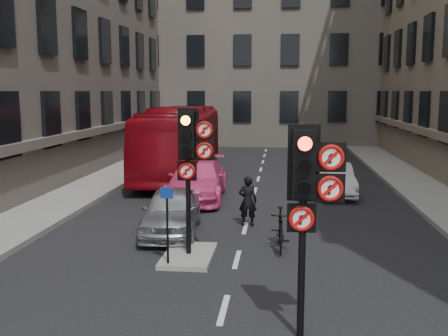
% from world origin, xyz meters
% --- Properties ---
extents(pavement_left, '(3.00, 50.00, 0.16)m').
position_xyz_m(pavement_left, '(-7.20, 12.00, 0.08)').
color(pavement_left, gray).
rests_on(pavement_left, ground).
extents(centre_island, '(1.20, 2.00, 0.12)m').
position_xyz_m(centre_island, '(-1.20, 5.00, 0.06)').
color(centre_island, gray).
rests_on(centre_island, ground).
extents(building_far, '(30.00, 14.00, 20.00)m').
position_xyz_m(building_far, '(0.00, 38.00, 10.00)').
color(building_far, '#685F58').
rests_on(building_far, ground).
extents(signal_near, '(0.91, 0.40, 3.58)m').
position_xyz_m(signal_near, '(1.49, 0.99, 2.58)').
color(signal_near, black).
rests_on(signal_near, ground).
extents(signal_far, '(0.91, 0.40, 3.58)m').
position_xyz_m(signal_far, '(-1.11, 4.99, 2.70)').
color(signal_far, black).
rests_on(signal_far, centre_island).
extents(car_silver, '(1.89, 3.98, 1.31)m').
position_xyz_m(car_silver, '(-2.10, 7.21, 0.66)').
color(car_silver, '#9D9FA4').
rests_on(car_silver, ground).
extents(car_white, '(1.45, 3.82, 1.24)m').
position_xyz_m(car_white, '(3.17, 13.52, 0.62)').
color(car_white, silver).
rests_on(car_white, ground).
extents(car_pink, '(2.30, 5.17, 1.47)m').
position_xyz_m(car_pink, '(-2.12, 12.16, 0.74)').
color(car_pink, '#EB4589').
rests_on(car_pink, ground).
extents(bus_red, '(3.46, 12.15, 3.35)m').
position_xyz_m(bus_red, '(-3.80, 17.73, 1.67)').
color(bus_red, maroon).
rests_on(bus_red, ground).
extents(motorcycle, '(0.54, 1.78, 1.06)m').
position_xyz_m(motorcycle, '(1.05, 6.00, 0.53)').
color(motorcycle, black).
rests_on(motorcycle, ground).
extents(motorcyclist, '(0.59, 0.41, 1.55)m').
position_xyz_m(motorcyclist, '(0.05, 8.29, 0.78)').
color(motorcyclist, black).
rests_on(motorcyclist, ground).
extents(info_sign, '(0.31, 0.13, 1.80)m').
position_xyz_m(info_sign, '(-1.55, 4.18, 1.28)').
color(info_sign, black).
rests_on(info_sign, centre_island).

